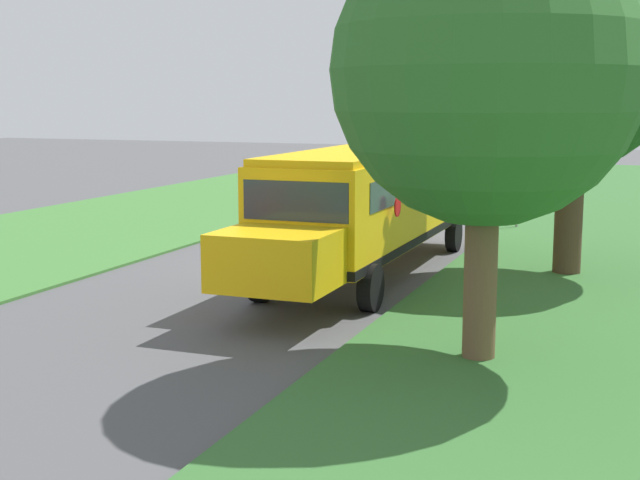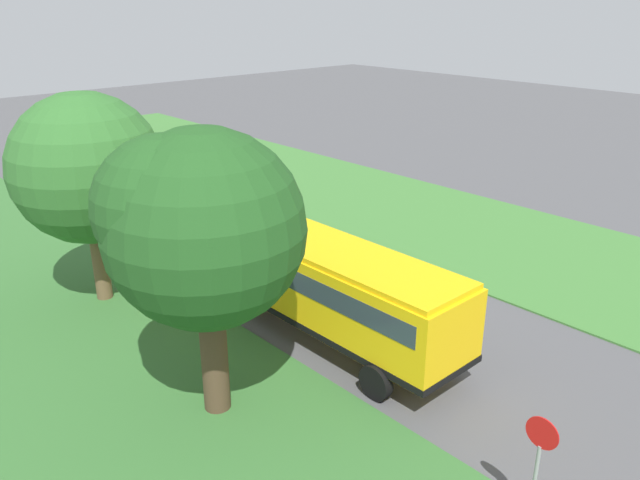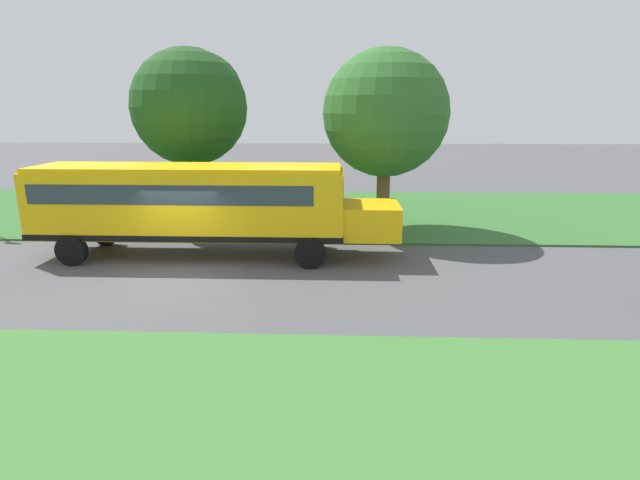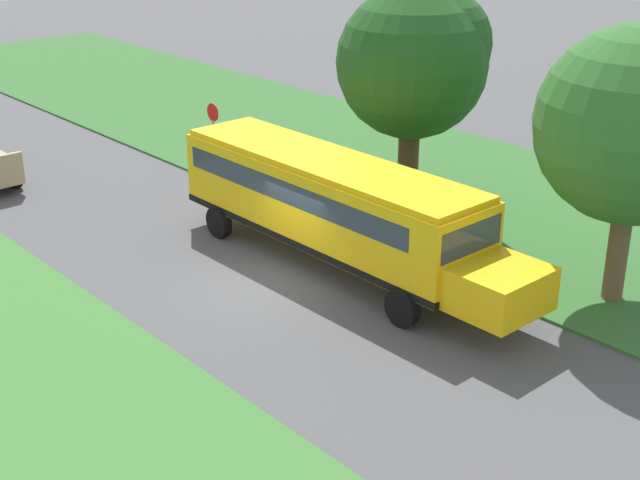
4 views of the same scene
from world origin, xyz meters
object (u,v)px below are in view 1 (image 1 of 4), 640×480
(oak_tree_beside_bus, at_px, (583,64))
(oak_tree_roadside_mid, at_px, (484,66))
(school_bus, at_px, (371,198))
(stop_sign, at_px, (518,178))
(pickup_truck, at_px, (364,177))

(oak_tree_beside_bus, height_order, oak_tree_roadside_mid, oak_tree_beside_bus)
(school_bus, bearing_deg, stop_sign, -104.00)
(school_bus, xyz_separation_m, oak_tree_roadside_mid, (-4.03, 6.83, 2.95))
(oak_tree_roadside_mid, distance_m, stop_sign, 16.34)
(school_bus, xyz_separation_m, stop_sign, (-2.27, -9.11, -0.19))
(oak_tree_beside_bus, bearing_deg, school_bus, 15.89)
(oak_tree_beside_bus, xyz_separation_m, oak_tree_roadside_mid, (0.82, 8.21, -0.31))
(stop_sign, bearing_deg, pickup_truck, -37.79)
(school_bus, xyz_separation_m, pickup_truck, (5.03, -14.77, -0.85))
(oak_tree_roadside_mid, bearing_deg, stop_sign, -83.71)
(pickup_truck, bearing_deg, school_bus, 108.80)
(stop_sign, bearing_deg, oak_tree_roadside_mid, 96.29)
(oak_tree_roadside_mid, bearing_deg, pickup_truck, -67.25)
(pickup_truck, distance_m, stop_sign, 9.26)
(school_bus, xyz_separation_m, oak_tree_beside_bus, (-4.85, -1.38, 3.26))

